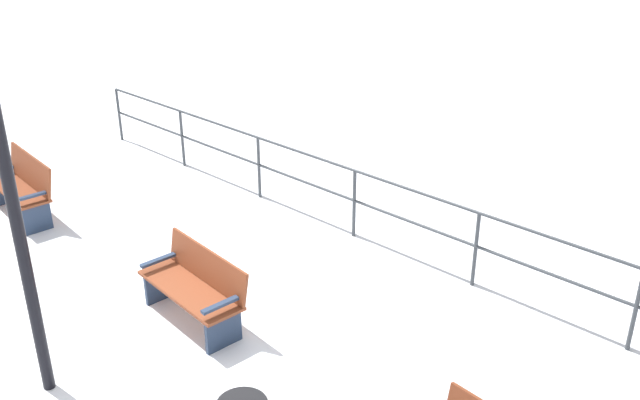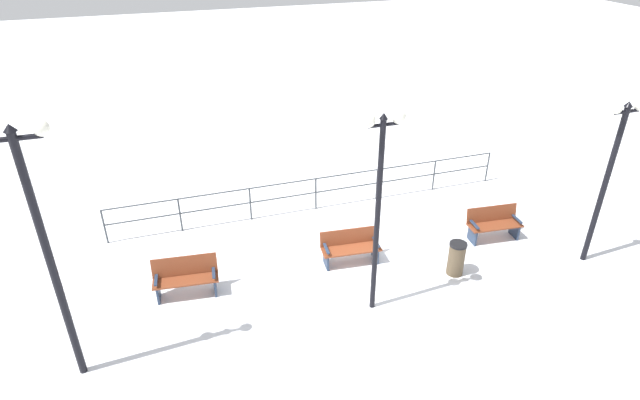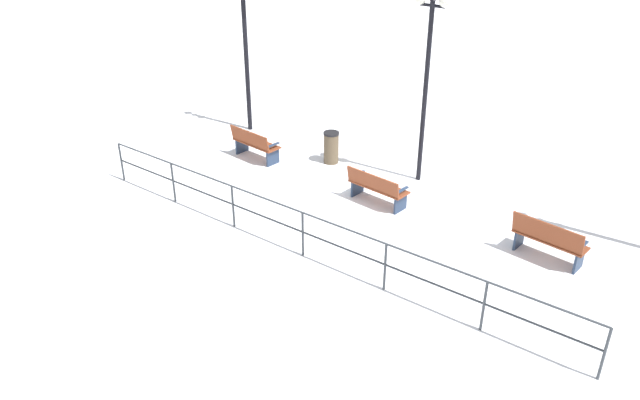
# 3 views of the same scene
# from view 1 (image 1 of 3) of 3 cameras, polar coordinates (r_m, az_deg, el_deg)

# --- Properties ---
(ground_plane) EXTENTS (80.00, 80.00, 0.00)m
(ground_plane) POSITION_cam_1_polar(r_m,az_deg,el_deg) (8.58, -10.41, -9.63)
(ground_plane) COLOR white
(ground_plane) RESTS_ON ground
(bench_nearest) EXTENTS (0.67, 1.54, 0.95)m
(bench_nearest) POSITION_cam_1_polar(r_m,az_deg,el_deg) (11.59, -22.68, 1.03)
(bench_nearest) COLOR brown
(bench_nearest) RESTS_ON ground
(bench_second) EXTENTS (0.70, 1.55, 0.85)m
(bench_second) POSITION_cam_1_polar(r_m,az_deg,el_deg) (8.40, -9.95, -6.84)
(bench_second) COLOR brown
(bench_second) RESTS_ON ground
(waterfront_railing) EXTENTS (0.05, 11.93, 1.04)m
(waterfront_railing) POSITION_cam_1_polar(r_m,az_deg,el_deg) (10.01, 2.77, 0.68)
(waterfront_railing) COLOR #383D42
(waterfront_railing) RESTS_ON ground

